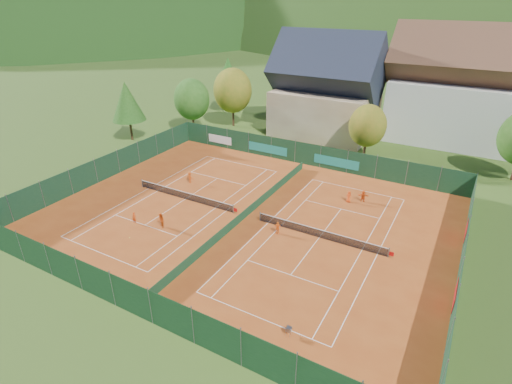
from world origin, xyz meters
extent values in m
plane|color=#314E18|center=(0.00, 0.00, -0.02)|extent=(600.00, 600.00, 0.00)
cube|color=#9C4117|center=(0.00, 0.00, 0.01)|extent=(40.00, 32.00, 0.01)
cube|color=white|center=(-8.00, 11.88, 0.01)|extent=(10.97, 0.06, 0.00)
cube|color=white|center=(-8.00, -11.88, 0.01)|extent=(10.97, 0.06, 0.00)
cube|color=white|center=(-13.48, 0.00, 0.01)|extent=(0.06, 23.77, 0.00)
cube|color=white|center=(-2.51, 0.00, 0.01)|extent=(0.06, 23.77, 0.00)
cube|color=white|center=(-12.12, 0.00, 0.01)|extent=(0.06, 23.77, 0.00)
cube|color=white|center=(-3.88, 0.00, 0.01)|extent=(0.06, 23.77, 0.00)
cube|color=white|center=(-8.00, 6.40, 0.01)|extent=(8.23, 0.06, 0.00)
cube|color=white|center=(-8.00, -6.40, 0.01)|extent=(8.23, 0.06, 0.00)
cube|color=white|center=(-8.00, 0.00, 0.01)|extent=(0.06, 12.80, 0.00)
cube|color=white|center=(8.00, 11.88, 0.01)|extent=(10.97, 0.06, 0.00)
cube|color=white|center=(8.00, -11.88, 0.01)|extent=(10.97, 0.06, 0.00)
cube|color=white|center=(2.51, 0.00, 0.01)|extent=(0.06, 23.77, 0.00)
cube|color=white|center=(13.48, 0.00, 0.01)|extent=(0.06, 23.77, 0.00)
cube|color=white|center=(3.88, 0.00, 0.01)|extent=(0.06, 23.77, 0.00)
cube|color=white|center=(12.12, 0.00, 0.01)|extent=(0.06, 23.77, 0.00)
cube|color=white|center=(8.00, 6.40, 0.01)|extent=(8.23, 0.06, 0.00)
cube|color=white|center=(8.00, -6.40, 0.01)|extent=(8.23, 0.06, 0.00)
cube|color=white|center=(8.00, 0.00, 0.01)|extent=(0.06, 12.80, 0.00)
cylinder|color=#59595B|center=(-14.40, 0.00, 0.51)|extent=(0.10, 0.10, 1.02)
cylinder|color=#59595B|center=(-1.60, 0.00, 0.51)|extent=(0.10, 0.10, 1.02)
cube|color=black|center=(-8.00, 0.00, 0.46)|extent=(12.80, 0.02, 0.86)
cube|color=white|center=(-8.00, 0.00, 0.89)|extent=(12.80, 0.04, 0.06)
cube|color=red|center=(-1.35, 0.00, 0.45)|extent=(0.40, 0.04, 0.40)
cylinder|color=#59595B|center=(1.60, 0.00, 0.51)|extent=(0.10, 0.10, 1.02)
cylinder|color=#59595B|center=(14.40, 0.00, 0.51)|extent=(0.10, 0.10, 1.02)
cube|color=black|center=(8.00, 0.00, 0.46)|extent=(12.80, 0.02, 0.86)
cube|color=white|center=(8.00, 0.00, 0.89)|extent=(12.80, 0.04, 0.06)
cube|color=red|center=(14.65, 0.00, 0.45)|extent=(0.40, 0.04, 0.40)
cube|color=#163D24|center=(0.00, 0.00, 0.50)|extent=(0.03, 28.80, 1.00)
cube|color=#143720|center=(0.00, 16.00, 1.50)|extent=(40.00, 0.04, 3.00)
cube|color=teal|center=(-6.00, 15.94, 1.20)|extent=(6.00, 0.03, 1.20)
cube|color=teal|center=(4.00, 15.94, 1.20)|extent=(6.00, 0.03, 1.20)
cube|color=silver|center=(-14.00, 15.94, 1.20)|extent=(4.00, 0.03, 1.20)
cube|color=#123219|center=(0.00, -16.00, 1.50)|extent=(40.00, 0.04, 3.00)
cube|color=#13341F|center=(-20.00, 0.00, 1.50)|extent=(0.04, 32.00, 3.00)
cube|color=#13351F|center=(20.00, 0.00, 1.50)|extent=(0.04, 32.00, 3.00)
cube|color=#B21414|center=(19.94, -4.00, 1.20)|extent=(0.03, 3.00, 1.20)
cube|color=#B21414|center=(19.94, 6.00, 1.20)|extent=(0.03, 3.00, 1.20)
cube|color=beige|center=(-3.00, 30.00, 3.50)|extent=(15.00, 12.00, 7.00)
cube|color=#1E2333|center=(-3.00, 30.00, 10.00)|extent=(16.20, 12.00, 12.00)
cube|color=silver|center=(16.00, 36.00, 4.50)|extent=(20.00, 11.00, 9.00)
cube|color=brown|center=(16.00, 36.00, 11.75)|extent=(21.60, 11.00, 11.00)
cylinder|color=#4D331B|center=(-22.00, 20.00, 1.40)|extent=(0.36, 0.36, 2.80)
ellipsoid|color=#2A5F1B|center=(-22.00, 20.00, 5.40)|extent=(5.72, 5.72, 6.58)
cylinder|color=#412917|center=(-18.00, 26.00, 1.57)|extent=(0.36, 0.36, 3.15)
ellipsoid|color=olive|center=(-18.00, 26.00, 6.07)|extent=(6.44, 6.44, 7.40)
cylinder|color=#463219|center=(-24.00, 34.00, 1.75)|extent=(0.36, 0.36, 3.50)
cone|color=#1E5819|center=(-24.00, 34.00, 6.75)|extent=(5.60, 5.60, 6.50)
cylinder|color=#432A18|center=(6.00, 22.00, 1.22)|extent=(0.36, 0.36, 2.45)
ellipsoid|color=olive|center=(6.00, 22.00, 4.72)|extent=(5.01, 5.01, 5.76)
cylinder|color=#4B301A|center=(-28.00, 12.00, 1.57)|extent=(0.36, 0.36, 3.15)
cone|color=#235317|center=(-28.00, 12.00, 6.07)|extent=(5.04, 5.04, 5.85)
ellipsoid|color=black|center=(10.00, 300.00, -42.35)|extent=(440.00, 440.00, 242.00)
ellipsoid|color=black|center=(-220.00, 160.00, -35.70)|extent=(340.00, 340.00, 204.00)
cylinder|color=slate|center=(10.44, -12.47, 0.40)|extent=(0.02, 0.02, 0.80)
cylinder|color=slate|center=(10.74, -12.47, 0.40)|extent=(0.02, 0.02, 0.80)
cylinder|color=slate|center=(10.44, -12.17, 0.40)|extent=(0.02, 0.02, 0.80)
cylinder|color=slate|center=(10.74, -12.17, 0.40)|extent=(0.02, 0.02, 0.80)
cube|color=slate|center=(10.59, -12.32, 0.55)|extent=(0.34, 0.34, 0.30)
ellipsoid|color=#CCD833|center=(10.59, -12.32, 0.58)|extent=(0.28, 0.28, 0.16)
sphere|color=#CCD833|center=(-7.63, -8.84, 0.03)|extent=(0.07, 0.07, 0.07)
sphere|color=#CCD833|center=(3.95, -8.60, 0.03)|extent=(0.07, 0.07, 0.07)
imported|color=#D44612|center=(-9.14, -6.60, 0.62)|extent=(0.50, 0.37, 1.24)
imported|color=#D85113|center=(-6.26, -5.91, 0.79)|extent=(0.98, 0.94, 1.58)
imported|color=#CC4A12|center=(-10.19, 3.75, 0.71)|extent=(1.01, 0.73, 1.41)
imported|color=orange|center=(4.22, -1.28, 0.64)|extent=(0.81, 0.50, 1.29)
imported|color=#ED4B15|center=(8.17, 8.38, 0.66)|extent=(0.71, 0.53, 1.32)
imported|color=#E45014|center=(9.51, 9.22, 0.67)|extent=(1.29, 0.70, 1.33)
camera|label=1|loc=(18.37, -30.66, 20.81)|focal=28.00mm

